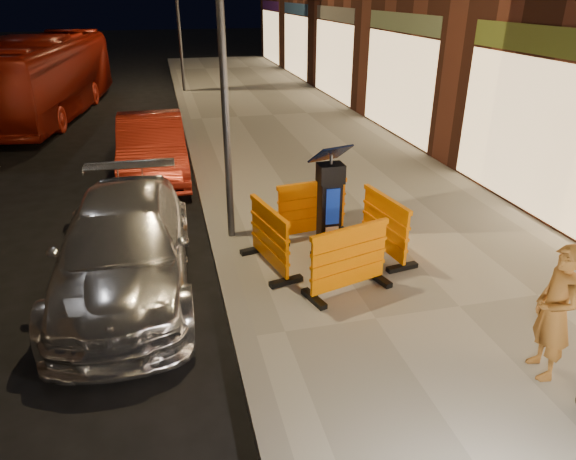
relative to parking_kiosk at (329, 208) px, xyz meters
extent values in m
plane|color=black|center=(-1.63, -1.70, -1.06)|extent=(120.00, 120.00, 0.00)
cube|color=gray|center=(1.37, -1.70, -0.98)|extent=(6.00, 60.00, 0.15)
cube|color=slate|center=(-1.63, -1.70, -0.98)|extent=(0.30, 60.00, 0.15)
cube|color=black|center=(0.00, 0.00, 0.00)|extent=(0.67, 0.67, 1.81)
cube|color=#FF7E00|center=(0.00, -0.95, -0.40)|extent=(1.39, 0.87, 1.01)
cube|color=#FF7E00|center=(0.00, 0.95, -0.40)|extent=(1.36, 0.71, 1.01)
cube|color=#FF7E00|center=(-0.95, 0.00, -0.40)|extent=(0.81, 1.38, 1.01)
cube|color=#FF7E00|center=(0.95, 0.00, -0.40)|extent=(0.73, 1.37, 1.01)
imported|color=silver|center=(-3.10, 0.16, -1.06)|extent=(2.04, 4.72, 1.35)
imported|color=maroon|center=(-2.69, 5.43, -1.06)|extent=(1.57, 4.36, 1.43)
imported|color=maroon|center=(-6.24, 13.04, -1.06)|extent=(3.59, 10.14, 2.76)
imported|color=brown|center=(1.56, -3.12, -0.10)|extent=(0.49, 0.65, 1.61)
cylinder|color=#3F3F44|center=(-1.38, 1.30, 2.09)|extent=(0.12, 0.12, 6.00)
cylinder|color=#3F3F44|center=(-1.38, 16.30, 2.09)|extent=(0.12, 0.12, 6.00)
camera|label=1|loc=(-2.34, -6.95, 3.05)|focal=32.00mm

